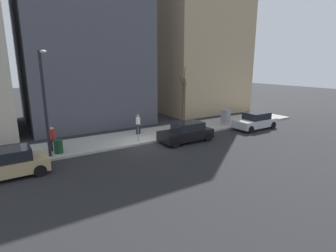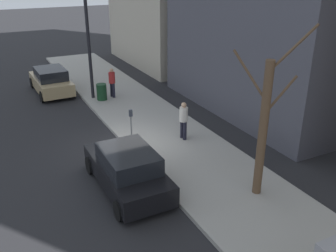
% 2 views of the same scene
% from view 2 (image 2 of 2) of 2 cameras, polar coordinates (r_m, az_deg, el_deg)
% --- Properties ---
extents(ground_plane, '(120.00, 120.00, 0.00)m').
position_cam_2_polar(ground_plane, '(15.93, -6.51, -3.27)').
color(ground_plane, '#232326').
extents(sidewalk, '(4.00, 36.00, 0.15)m').
position_cam_2_polar(sidewalk, '(16.61, -0.07, -1.66)').
color(sidewalk, '#9E9B93').
rests_on(sidewalk, ground).
extents(parked_car_black, '(1.93, 4.20, 1.52)m').
position_cam_2_polar(parked_car_black, '(12.78, -6.22, -6.62)').
color(parked_car_black, black).
rests_on(parked_car_black, ground).
extents(parked_car_tan, '(2.02, 4.25, 1.52)m').
position_cam_2_polar(parked_car_tan, '(23.54, -17.39, 6.57)').
color(parked_car_tan, tan).
rests_on(parked_car_tan, ground).
extents(parking_meter, '(0.14, 0.10, 1.35)m').
position_cam_2_polar(parking_meter, '(16.00, -5.66, 0.74)').
color(parking_meter, slate).
rests_on(parking_meter, sidewalk).
extents(streetlamp, '(1.97, 0.32, 6.50)m').
position_cam_2_polar(streetlamp, '(20.83, -12.90, 14.26)').
color(streetlamp, black).
rests_on(streetlamp, sidewalk).
extents(bare_tree, '(1.63, 1.69, 5.52)m').
position_cam_2_polar(bare_tree, '(11.87, 14.39, -0.01)').
color(bare_tree, brown).
rests_on(bare_tree, sidewalk).
extents(trash_bin, '(0.56, 0.56, 0.90)m').
position_cam_2_polar(trash_bin, '(21.22, -10.07, 5.14)').
color(trash_bin, '#14381E').
rests_on(trash_bin, sidewalk).
extents(pedestrian_near_meter, '(0.36, 0.40, 1.66)m').
position_cam_2_polar(pedestrian_near_meter, '(15.92, 2.39, 1.15)').
color(pedestrian_near_meter, '#1E1E2D').
rests_on(pedestrian_near_meter, sidewalk).
extents(pedestrian_midblock, '(0.36, 0.40, 1.66)m').
position_cam_2_polar(pedestrian_midblock, '(21.46, -8.53, 6.80)').
color(pedestrian_midblock, '#1E1E2D').
rests_on(pedestrian_midblock, sidewalk).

